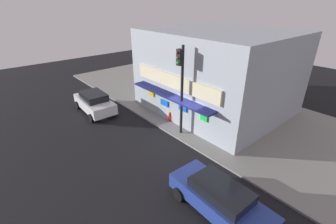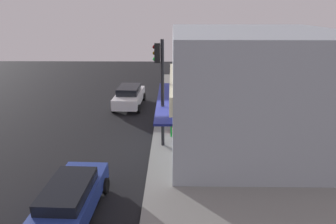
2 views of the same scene
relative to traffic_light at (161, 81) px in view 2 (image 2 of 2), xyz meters
name	(u,v)px [view 2 (image 2 of 2)]	position (x,y,z in m)	size (l,w,h in m)	color
ground_plane	(151,149)	(0.25, -0.55, -3.80)	(54.60, 54.60, 0.00)	black
sidewalk	(252,149)	(0.25, 5.00, -3.74)	(36.40, 11.11, 0.12)	gray
corner_building	(252,87)	(-1.21, 5.11, -0.60)	(10.28, 9.88, 6.16)	#9EA8B2
traffic_light	(161,81)	(0.00, 0.00, 0.00)	(0.32, 0.58, 5.79)	black
fire_hydrant	(173,127)	(-1.71, 0.64, -3.33)	(0.47, 0.23, 0.73)	red
trash_can	(180,114)	(-3.76, 1.12, -3.22)	(0.52, 0.52, 0.92)	#2D2D2D
pedestrian	(203,164)	(3.63, 1.95, -2.76)	(0.54, 0.53, 1.68)	navy
parked_car_white	(129,96)	(-7.03, -2.77, -2.96)	(4.39, 2.25, 1.62)	silver
parked_car_blue	(69,200)	(5.77, -3.13, -3.03)	(4.64, 2.10, 1.45)	navy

